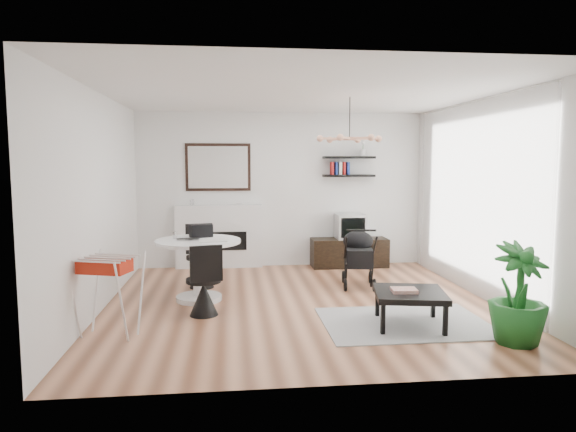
{
  "coord_description": "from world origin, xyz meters",
  "views": [
    {
      "loc": [
        -0.89,
        -6.49,
        1.84
      ],
      "look_at": [
        -0.12,
        0.4,
        1.11
      ],
      "focal_mm": 32.0,
      "sensor_mm": 36.0,
      "label": 1
    }
  ],
  "objects": [
    {
      "name": "dining_table",
      "position": [
        -1.32,
        0.3,
        0.54
      ],
      "size": [
        1.12,
        1.12,
        0.82
      ],
      "color": "white",
      "rests_on": "floor"
    },
    {
      "name": "drinking_glass",
      "position": [
        -1.64,
        0.43,
        0.86
      ],
      "size": [
        0.05,
        0.05,
        0.09
      ],
      "primitive_type": "cylinder",
      "color": "white",
      "rests_on": "dining_table"
    },
    {
      "name": "shelf_upper",
      "position": [
        1.18,
        2.37,
        1.92
      ],
      "size": [
        0.9,
        0.25,
        0.04
      ],
      "primitive_type": "cube",
      "color": "black",
      "rests_on": "wall_back"
    },
    {
      "name": "pendant_lamp",
      "position": [
        0.7,
        0.3,
        2.15
      ],
      "size": [
        0.9,
        0.9,
        0.1
      ],
      "primitive_type": null,
      "color": "tan",
      "rests_on": "ceiling"
    },
    {
      "name": "crt_tv",
      "position": [
        1.19,
        2.25,
        0.72
      ],
      "size": [
        0.5,
        0.43,
        0.43
      ],
      "color": "silver",
      "rests_on": "tv_console"
    },
    {
      "name": "tv_console",
      "position": [
        1.18,
        2.26,
        0.25
      ],
      "size": [
        1.33,
        0.47,
        0.5
      ],
      "primitive_type": "cube",
      "color": "black",
      "rests_on": "floor"
    },
    {
      "name": "coffee_table",
      "position": [
        1.09,
        -1.07,
        0.36
      ],
      "size": [
        0.89,
        0.89,
        0.39
      ],
      "rotation": [
        0.0,
        0.0,
        -0.19
      ],
      "color": "black",
      "rests_on": "rug"
    },
    {
      "name": "fireplace",
      "position": [
        -1.1,
        2.42,
        0.69
      ],
      "size": [
        1.5,
        0.17,
        2.16
      ],
      "color": "white",
      "rests_on": "floor"
    },
    {
      "name": "wall_back",
      "position": [
        0.0,
        2.5,
        1.35
      ],
      "size": [
        5.0,
        0.0,
        5.0
      ],
      "primitive_type": "plane",
      "rotation": [
        1.57,
        0.0,
        0.0
      ],
      "color": "white",
      "rests_on": "floor"
    },
    {
      "name": "floor",
      "position": [
        0.0,
        0.0,
        0.0
      ],
      "size": [
        5.0,
        5.0,
        0.0
      ],
      "primitive_type": "plane",
      "color": "brown",
      "rests_on": "ground"
    },
    {
      "name": "laptop",
      "position": [
        -1.45,
        0.24,
        0.83
      ],
      "size": [
        0.32,
        0.23,
        0.02
      ],
      "primitive_type": "imported",
      "rotation": [
        0.0,
        0.0,
        0.15
      ],
      "color": "black",
      "rests_on": "dining_table"
    },
    {
      "name": "chair_far",
      "position": [
        -1.33,
        1.03,
        0.29
      ],
      "size": [
        0.46,
        0.47,
        0.92
      ],
      "rotation": [
        0.0,
        0.0,
        0.2
      ],
      "color": "black",
      "rests_on": "floor"
    },
    {
      "name": "potted_plant",
      "position": [
        1.99,
        -1.72,
        0.52
      ],
      "size": [
        0.71,
        0.71,
        1.03
      ],
      "primitive_type": "imported",
      "rotation": [
        0.0,
        0.0,
        0.27
      ],
      "color": "#1A5D1F",
      "rests_on": "floor"
    },
    {
      "name": "wall_right",
      "position": [
        2.5,
        0.0,
        1.35
      ],
      "size": [
        0.0,
        5.0,
        5.0
      ],
      "primitive_type": "plane",
      "rotation": [
        1.57,
        0.0,
        -1.57
      ],
      "color": "white",
      "rests_on": "floor"
    },
    {
      "name": "magazines",
      "position": [
        1.01,
        -1.11,
        0.42
      ],
      "size": [
        0.29,
        0.24,
        0.04
      ],
      "primitive_type": "cube",
      "rotation": [
        0.0,
        0.0,
        -0.11
      ],
      "color": "#BB472E",
      "rests_on": "coffee_table"
    },
    {
      "name": "newspaper",
      "position": [
        -1.13,
        0.2,
        0.82
      ],
      "size": [
        0.38,
        0.33,
        0.01
      ],
      "primitive_type": "cube",
      "rotation": [
        0.0,
        0.0,
        0.07
      ],
      "color": "silver",
      "rests_on": "dining_table"
    },
    {
      "name": "shelf_lower",
      "position": [
        1.18,
        2.37,
        1.6
      ],
      "size": [
        0.9,
        0.25,
        0.04
      ],
      "primitive_type": "cube",
      "color": "black",
      "rests_on": "wall_back"
    },
    {
      "name": "sheer_curtain",
      "position": [
        2.4,
        0.2,
        1.35
      ],
      "size": [
        0.04,
        3.6,
        2.6
      ],
      "primitive_type": "cube",
      "color": "white",
      "rests_on": "wall_right"
    },
    {
      "name": "wall_left",
      "position": [
        -2.5,
        0.0,
        1.35
      ],
      "size": [
        0.0,
        5.0,
        5.0
      ],
      "primitive_type": "plane",
      "rotation": [
        1.57,
        0.0,
        1.57
      ],
      "color": "white",
      "rests_on": "floor"
    },
    {
      "name": "black_bag",
      "position": [
        -1.3,
        0.55,
        0.91
      ],
      "size": [
        0.33,
        0.26,
        0.18
      ],
      "primitive_type": "cube",
      "rotation": [
        0.0,
        0.0,
        0.33
      ],
      "color": "black",
      "rests_on": "dining_table"
    },
    {
      "name": "rug",
      "position": [
        1.08,
        -0.96,
        0.01
      ],
      "size": [
        1.87,
        1.35,
        0.01
      ],
      "primitive_type": "cube",
      "color": "#A1A1A1",
      "rests_on": "floor"
    },
    {
      "name": "stroller",
      "position": [
        0.99,
        0.85,
        0.39
      ],
      "size": [
        0.57,
        0.79,
        0.92
      ],
      "rotation": [
        0.0,
        0.0,
        -0.17
      ],
      "color": "black",
      "rests_on": "floor"
    },
    {
      "name": "chair_near",
      "position": [
        -1.22,
        -0.41,
        0.28
      ],
      "size": [
        0.44,
        0.46,
        0.88
      ],
      "rotation": [
        0.0,
        0.0,
        3.38
      ],
      "color": "black",
      "rests_on": "floor"
    },
    {
      "name": "ceiling",
      "position": [
        0.0,
        0.0,
        2.7
      ],
      "size": [
        5.0,
        5.0,
        0.0
      ],
      "primitive_type": "plane",
      "color": "white",
      "rests_on": "wall_back"
    },
    {
      "name": "drying_rack",
      "position": [
        -2.18,
        -1.04,
        0.45
      ],
      "size": [
        0.71,
        0.68,
        0.86
      ],
      "rotation": [
        0.0,
        0.0,
        -0.31
      ],
      "color": "white",
      "rests_on": "floor"
    }
  ]
}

